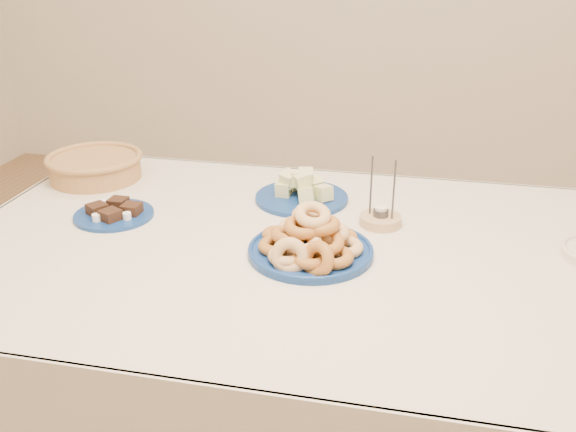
% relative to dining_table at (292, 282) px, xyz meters
% --- Properties ---
extents(dining_table, '(1.71, 1.11, 0.75)m').
position_rel_dining_table_xyz_m(dining_table, '(0.00, 0.00, 0.00)').
color(dining_table, brown).
rests_on(dining_table, ground).
extents(donut_platter, '(0.34, 0.34, 0.14)m').
position_rel_dining_table_xyz_m(donut_platter, '(0.05, -0.05, 0.14)').
color(donut_platter, navy).
rests_on(donut_platter, dining_table).
extents(melon_plate, '(0.33, 0.33, 0.09)m').
position_rel_dining_table_xyz_m(melon_plate, '(-0.03, 0.29, 0.13)').
color(melon_plate, navy).
rests_on(melon_plate, dining_table).
extents(brownie_plate, '(0.27, 0.27, 0.04)m').
position_rel_dining_table_xyz_m(brownie_plate, '(-0.51, 0.06, 0.12)').
color(brownie_plate, navy).
rests_on(brownie_plate, dining_table).
extents(wicker_basket, '(0.31, 0.31, 0.08)m').
position_rel_dining_table_xyz_m(wicker_basket, '(-0.70, 0.33, 0.15)').
color(wicker_basket, olive).
rests_on(wicker_basket, dining_table).
extents(candle_holder, '(0.14, 0.14, 0.18)m').
position_rel_dining_table_xyz_m(candle_holder, '(0.20, 0.17, 0.12)').
color(candle_holder, tan).
rests_on(candle_holder, dining_table).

